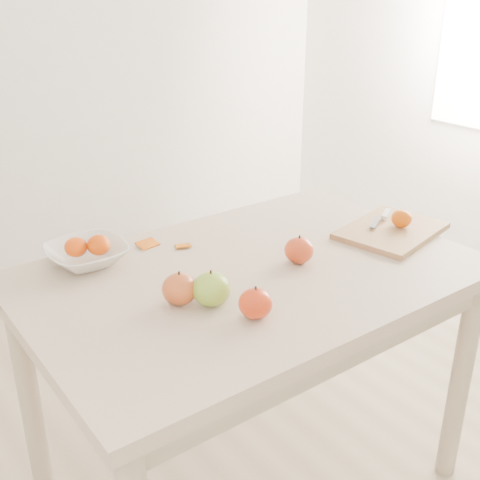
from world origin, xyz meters
TOP-DOWN VIEW (x-y plane):
  - ground at (0.00, 0.00)m, footprint 3.50×3.50m
  - table at (0.00, 0.00)m, footprint 1.20×0.80m
  - cutting_board at (0.50, -0.06)m, footprint 0.37×0.30m
  - board_tangerine at (0.53, -0.07)m, footprint 0.06×0.06m
  - fruit_bowl at (-0.34, 0.30)m, footprint 0.22×0.22m
  - bowl_tangerine_near at (-0.36, 0.31)m, footprint 0.06×0.06m
  - bowl_tangerine_far at (-0.31, 0.28)m, footprint 0.06×0.06m
  - orange_peel_a at (-0.15, 0.30)m, footprint 0.07×0.05m
  - orange_peel_b at (-0.07, 0.24)m, footprint 0.05×0.05m
  - paring_knife at (0.54, 0.02)m, footprint 0.16×0.08m
  - apple_green at (-0.19, -0.09)m, footprint 0.09×0.09m
  - apple_red_b at (-0.25, -0.04)m, footprint 0.09×0.09m
  - apple_red_c at (-0.14, -0.20)m, footprint 0.08×0.08m
  - apple_red_e at (0.13, -0.04)m, footprint 0.08×0.08m

SIDE VIEW (x-z plane):
  - ground at x=0.00m, z-range 0.00..0.00m
  - table at x=0.00m, z-range 0.28..1.03m
  - orange_peel_a at x=-0.15m, z-range 0.75..0.76m
  - orange_peel_b at x=-0.07m, z-range 0.75..0.76m
  - cutting_board at x=0.50m, z-range 0.75..0.77m
  - paring_knife at x=0.54m, z-range 0.77..0.78m
  - fruit_bowl at x=-0.34m, z-range 0.75..0.80m
  - apple_red_c at x=-0.14m, z-range 0.75..0.82m
  - apple_red_e at x=0.13m, z-range 0.75..0.82m
  - apple_red_b at x=-0.25m, z-range 0.75..0.83m
  - apple_green at x=-0.19m, z-range 0.75..0.83m
  - board_tangerine at x=0.53m, z-range 0.77..0.82m
  - bowl_tangerine_near at x=-0.36m, z-range 0.77..0.83m
  - bowl_tangerine_far at x=-0.31m, z-range 0.77..0.83m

